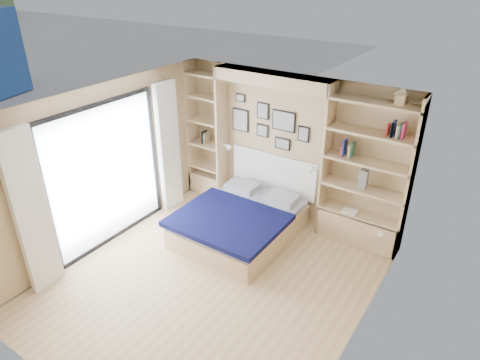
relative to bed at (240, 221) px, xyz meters
The scene contains 8 objects.
ground 1.25m from the bed, 75.41° to the right, with size 4.50×4.50×0.00m, color #D3B781.
room_shell 0.88m from the bed, 102.96° to the left, with size 4.50×4.50×4.50m.
bed is the anchor object (origin of this frame).
photo_gallery 1.70m from the bed, 97.87° to the left, with size 1.48×0.02×0.82m.
reading_lamps 1.17m from the bed, 89.42° to the left, with size 1.92×0.12×0.15m.
shelf_decor 2.19m from the bed, 32.30° to the left, with size 3.50×0.23×2.03m.
deck 3.51m from the bed, 160.21° to the right, with size 3.20×4.00×0.05m, color brown.
deck_chair 3.07m from the bed, behind, with size 0.62×0.78×0.69m.
Camera 1 is at (2.95, -3.70, 4.04)m, focal length 32.00 mm.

